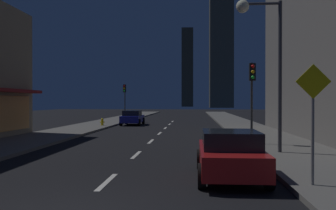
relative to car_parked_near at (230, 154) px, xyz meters
The scene contains 13 objects.
ground_plane 28.27m from the car_parked_near, 97.32° to the left, with size 78.00×136.00×0.10m, color black.
sidewalk_right 28.24m from the car_parked_near, 83.08° to the left, with size 4.00×76.00×0.15m, color #605E59.
sidewalk_left 29.97m from the car_parked_near, 110.72° to the left, with size 4.00×76.00×0.15m, color #605E59.
lane_marking_center 12.77m from the car_parked_near, 106.41° to the left, with size 0.16×38.60×0.01m.
skyscraper_distant_tall 156.00m from the car_parked_near, 91.55° to the left, with size 5.34×6.69×36.39m, color #403C30.
skyscraper_distant_mid 132.07m from the car_parked_near, 85.80° to the left, with size 8.89×8.50×74.39m, color #544F3F.
car_parked_near is the anchor object (origin of this frame).
car_parked_far 25.01m from the car_parked_near, 106.73° to the left, with size 1.98×4.24×1.45m.
fire_hydrant_far_left 23.13m from the car_parked_near, 114.25° to the left, with size 0.42×0.30×0.65m.
traffic_light_near_right 8.32m from the car_parked_near, 76.17° to the left, with size 0.32×0.48×4.20m.
traffic_light_far_left 31.06m from the car_parked_near, 107.09° to the left, with size 0.32×0.48×4.20m.
street_lamp_right 6.65m from the car_parked_near, 69.36° to the left, with size 1.96×0.56×6.58m.
pedestrian_crossing_sign 2.73m from the car_parked_near, 33.94° to the right, with size 0.91×0.08×3.15m.
Camera 1 is at (2.51, -6.82, 2.33)m, focal length 37.83 mm.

